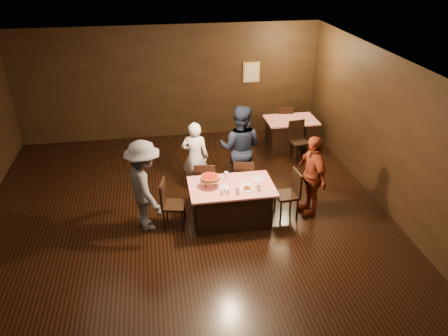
{
  "coord_description": "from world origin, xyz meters",
  "views": [
    {
      "loc": [
        -0.45,
        -6.33,
        4.89
      ],
      "look_at": [
        0.78,
        0.95,
        1.0
      ],
      "focal_mm": 35.0,
      "sensor_mm": 36.0,
      "label": 1
    }
  ],
  "objects_px": {
    "main_table": "(231,203)",
    "chair_back_far": "(284,122)",
    "chair_back_near": "(299,141)",
    "back_table": "(290,133)",
    "glass_back": "(226,175)",
    "chair_far_right": "(244,179)",
    "glass_front_left": "(237,190)",
    "chair_far_left": "(206,182)",
    "glass_front_right": "(258,187)",
    "pizza_stand": "(210,178)",
    "chair_end_right": "(287,194)",
    "diner_red_shirt": "(312,175)",
    "diner_grey_knit": "(145,186)",
    "diner_navy_hoodie": "(240,148)",
    "diner_white_jacket": "(195,157)",
    "plate_empty": "(258,179)",
    "chair_end_left": "(174,204)"
  },
  "relations": [
    {
      "from": "chair_back_near",
      "to": "glass_front_right",
      "type": "bearing_deg",
      "value": -131.28
    },
    {
      "from": "chair_far_right",
      "to": "diner_navy_hoodie",
      "type": "distance_m",
      "value": 0.68
    },
    {
      "from": "diner_red_shirt",
      "to": "chair_far_left",
      "type": "bearing_deg",
      "value": -117.8
    },
    {
      "from": "chair_far_right",
      "to": "back_table",
      "type": "bearing_deg",
      "value": -112.56
    },
    {
      "from": "chair_far_left",
      "to": "back_table",
      "type": "bearing_deg",
      "value": -125.98
    },
    {
      "from": "chair_back_far",
      "to": "diner_grey_knit",
      "type": "relative_size",
      "value": 0.53
    },
    {
      "from": "chair_end_right",
      "to": "chair_back_far",
      "type": "relative_size",
      "value": 1.0
    },
    {
      "from": "main_table",
      "to": "glass_back",
      "type": "bearing_deg",
      "value": 99.46
    },
    {
      "from": "chair_end_right",
      "to": "glass_front_left",
      "type": "bearing_deg",
      "value": -78.45
    },
    {
      "from": "main_table",
      "to": "pizza_stand",
      "type": "xyz_separation_m",
      "value": [
        -0.4,
        0.05,
        0.57
      ]
    },
    {
      "from": "diner_grey_knit",
      "to": "diner_navy_hoodie",
      "type": "bearing_deg",
      "value": -79.42
    },
    {
      "from": "back_table",
      "to": "chair_end_right",
      "type": "xyz_separation_m",
      "value": [
        -1.03,
        -3.09,
        0.09
      ]
    },
    {
      "from": "pizza_stand",
      "to": "glass_front_right",
      "type": "bearing_deg",
      "value": -19.44
    },
    {
      "from": "diner_red_shirt",
      "to": "glass_front_left",
      "type": "height_order",
      "value": "diner_red_shirt"
    },
    {
      "from": "diner_white_jacket",
      "to": "plate_empty",
      "type": "xyz_separation_m",
      "value": [
        1.1,
        -1.16,
        -0.01
      ]
    },
    {
      "from": "diner_grey_knit",
      "to": "pizza_stand",
      "type": "height_order",
      "value": "diner_grey_knit"
    },
    {
      "from": "chair_end_left",
      "to": "diner_red_shirt",
      "type": "height_order",
      "value": "diner_red_shirt"
    },
    {
      "from": "chair_back_near",
      "to": "diner_white_jacket",
      "type": "xyz_separation_m",
      "value": [
        -2.68,
        -1.08,
        0.31
      ]
    },
    {
      "from": "chair_back_near",
      "to": "glass_front_left",
      "type": "xyz_separation_m",
      "value": [
        -2.08,
        -2.69,
        0.37
      ]
    },
    {
      "from": "diner_red_shirt",
      "to": "back_table",
      "type": "bearing_deg",
      "value": 161.68
    },
    {
      "from": "glass_back",
      "to": "diner_red_shirt",
      "type": "bearing_deg",
      "value": -8.94
    },
    {
      "from": "back_table",
      "to": "chair_far_right",
      "type": "bearing_deg",
      "value": -126.55
    },
    {
      "from": "chair_far_left",
      "to": "glass_front_right",
      "type": "distance_m",
      "value": 1.36
    },
    {
      "from": "chair_far_left",
      "to": "diner_grey_knit",
      "type": "height_order",
      "value": "diner_grey_knit"
    },
    {
      "from": "diner_red_shirt",
      "to": "glass_back",
      "type": "relative_size",
      "value": 11.77
    },
    {
      "from": "chair_back_far",
      "to": "pizza_stand",
      "type": "xyz_separation_m",
      "value": [
        -2.53,
        -3.64,
        0.48
      ]
    },
    {
      "from": "chair_far_left",
      "to": "glass_back",
      "type": "bearing_deg",
      "value": 139.2
    },
    {
      "from": "main_table",
      "to": "chair_far_right",
      "type": "xyz_separation_m",
      "value": [
        0.4,
        0.75,
        0.09
      ]
    },
    {
      "from": "chair_end_left",
      "to": "diner_navy_hoodie",
      "type": "distance_m",
      "value": 2.01
    },
    {
      "from": "back_table",
      "to": "glass_back",
      "type": "distance_m",
      "value": 3.57
    },
    {
      "from": "chair_end_right",
      "to": "diner_red_shirt",
      "type": "distance_m",
      "value": 0.6
    },
    {
      "from": "chair_far_right",
      "to": "glass_front_right",
      "type": "height_order",
      "value": "chair_far_right"
    },
    {
      "from": "chair_back_near",
      "to": "back_table",
      "type": "bearing_deg",
      "value": 81.25
    },
    {
      "from": "diner_red_shirt",
      "to": "plate_empty",
      "type": "height_order",
      "value": "diner_red_shirt"
    },
    {
      "from": "diner_white_jacket",
      "to": "diner_red_shirt",
      "type": "distance_m",
      "value": 2.48
    },
    {
      "from": "chair_end_left",
      "to": "glass_front_right",
      "type": "height_order",
      "value": "chair_end_left"
    },
    {
      "from": "diner_white_jacket",
      "to": "glass_back",
      "type": "height_order",
      "value": "diner_white_jacket"
    },
    {
      "from": "plate_empty",
      "to": "diner_red_shirt",
      "type": "bearing_deg",
      "value": -5.92
    },
    {
      "from": "glass_front_left",
      "to": "glass_back",
      "type": "xyz_separation_m",
      "value": [
        -0.1,
        0.6,
        0.0
      ]
    },
    {
      "from": "pizza_stand",
      "to": "glass_front_left",
      "type": "distance_m",
      "value": 0.58
    },
    {
      "from": "chair_end_right",
      "to": "pizza_stand",
      "type": "bearing_deg",
      "value": -96.31
    },
    {
      "from": "diner_red_shirt",
      "to": "glass_back",
      "type": "height_order",
      "value": "diner_red_shirt"
    },
    {
      "from": "diner_grey_knit",
      "to": "glass_front_right",
      "type": "distance_m",
      "value": 2.07
    },
    {
      "from": "main_table",
      "to": "glass_back",
      "type": "xyz_separation_m",
      "value": [
        -0.05,
        0.3,
        0.46
      ]
    },
    {
      "from": "diner_grey_knit",
      "to": "glass_front_right",
      "type": "xyz_separation_m",
      "value": [
        2.05,
        -0.29,
        -0.05
      ]
    },
    {
      "from": "chair_back_far",
      "to": "diner_grey_knit",
      "type": "height_order",
      "value": "diner_grey_knit"
    },
    {
      "from": "diner_red_shirt",
      "to": "glass_back",
      "type": "distance_m",
      "value": 1.66
    },
    {
      "from": "main_table",
      "to": "chair_back_far",
      "type": "xyz_separation_m",
      "value": [
        2.13,
        3.69,
        0.09
      ]
    },
    {
      "from": "chair_end_right",
      "to": "chair_back_near",
      "type": "height_order",
      "value": "same"
    },
    {
      "from": "back_table",
      "to": "diner_red_shirt",
      "type": "xyz_separation_m",
      "value": [
        -0.54,
        -3.04,
        0.44
      ]
    }
  ]
}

